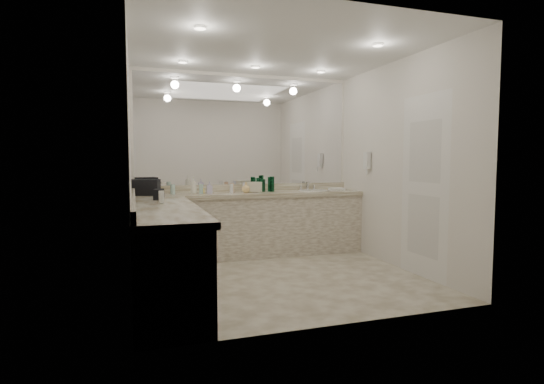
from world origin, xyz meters
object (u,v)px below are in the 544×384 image
object	(u,v)px
wall_phone	(367,160)
soap_bottle_b	(209,188)
black_toiletry_bag	(145,187)
hand_towel	(337,189)
sink	(313,191)
soap_bottle_a	(194,185)
cream_cosmetic_case	(254,187)
soap_bottle_c	(246,187)

from	to	relation	value
wall_phone	soap_bottle_b	xyz separation A→B (m)	(-2.16, 0.41, -0.37)
wall_phone	black_toiletry_bag	xyz separation A→B (m)	(-2.99, 0.45, -0.35)
hand_towel	soap_bottle_b	bearing A→B (deg)	-178.93
sink	soap_bottle_b	size ratio (longest dim) A/B	2.63
hand_towel	soap_bottle_a	bearing A→B (deg)	179.16
soap_bottle_b	hand_towel	bearing A→B (deg)	1.07
sink	black_toiletry_bag	distance (m)	2.39
soap_bottle_a	soap_bottle_b	distance (m)	0.22
cream_cosmetic_case	soap_bottle_c	xyz separation A→B (m)	(-0.13, -0.05, 0.01)
soap_bottle_c	soap_bottle_b	bearing A→B (deg)	-173.46
wall_phone	cream_cosmetic_case	distance (m)	1.64
cream_cosmetic_case	soap_bottle_a	bearing A→B (deg)	-156.37
soap_bottle_c	wall_phone	bearing A→B (deg)	-16.15
soap_bottle_a	soap_bottle_c	distance (m)	0.73
hand_towel	wall_phone	bearing A→B (deg)	-61.81
wall_phone	soap_bottle_b	world-z (taller)	wall_phone
black_toiletry_bag	cream_cosmetic_case	bearing A→B (deg)	2.76
cream_cosmetic_case	hand_towel	xyz separation A→B (m)	(1.27, -0.07, -0.05)
soap_bottle_a	hand_towel	bearing A→B (deg)	-0.84
soap_bottle_c	cream_cosmetic_case	bearing A→B (deg)	20.54
sink	wall_phone	bearing A→B (deg)	-39.57
black_toiletry_bag	cream_cosmetic_case	distance (m)	1.49
hand_towel	soap_bottle_b	size ratio (longest dim) A/B	1.32
cream_cosmetic_case	hand_towel	world-z (taller)	cream_cosmetic_case
hand_towel	soap_bottle_b	world-z (taller)	soap_bottle_b
sink	soap_bottle_c	bearing A→B (deg)	-178.56
soap_bottle_b	soap_bottle_c	size ratio (longest dim) A/B	1.14
wall_phone	hand_towel	distance (m)	0.67
black_toiletry_bag	soap_bottle_c	bearing A→B (deg)	1.00
cream_cosmetic_case	soap_bottle_b	size ratio (longest dim) A/B	1.42
cream_cosmetic_case	soap_bottle_c	size ratio (longest dim) A/B	1.61
soap_bottle_b	soap_bottle_c	bearing A→B (deg)	6.54
cream_cosmetic_case	soap_bottle_a	distance (m)	0.85
sink	soap_bottle_c	world-z (taller)	soap_bottle_c
sink	soap_bottle_a	bearing A→B (deg)	-179.38
soap_bottle_a	soap_bottle_c	xyz separation A→B (m)	(0.72, -0.01, -0.04)
hand_towel	cream_cosmetic_case	bearing A→B (deg)	176.75
sink	soap_bottle_a	world-z (taller)	soap_bottle_a
wall_phone	cream_cosmetic_case	xyz separation A→B (m)	(-1.51, 0.52, -0.38)
cream_cosmetic_case	hand_towel	distance (m)	1.27
wall_phone	cream_cosmetic_case	world-z (taller)	wall_phone
soap_bottle_c	soap_bottle_a	bearing A→B (deg)	179.45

